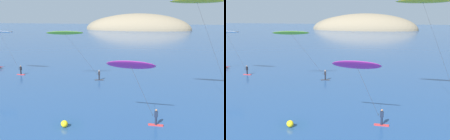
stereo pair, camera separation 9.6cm
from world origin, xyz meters
TOP-DOWN VIEW (x-y plane):
  - headland_island at (-23.95, 194.16)m, footprint 77.95×56.72m
  - kitesurfer_magenta at (2.74, 15.52)m, footprint 5.93×1.63m
  - kitesurfer_lime at (-10.62, 31.64)m, footprint 9.18×3.20m
  - kitesurfer_yellow at (9.23, 23.56)m, footprint 8.74×1.70m
  - kitesurfer_white at (-24.42, 33.88)m, footprint 7.24×1.53m
  - marker_buoy at (-3.56, 12.87)m, footprint 0.70×0.70m

SIDE VIEW (x-z plane):
  - headland_island at x=-23.95m, z-range -11.46..11.46m
  - marker_buoy at x=-3.56m, z-range 0.00..0.70m
  - kitesurfer_magenta at x=2.74m, z-range 2.33..8.96m
  - kitesurfer_white at x=-24.42m, z-range 3.22..11.29m
  - kitesurfer_lime at x=-10.62m, z-range 3.21..11.56m
  - kitesurfer_yellow at x=9.23m, z-range 5.29..18.04m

